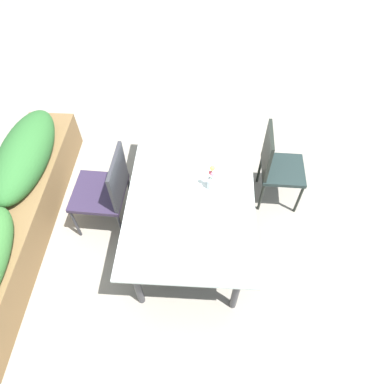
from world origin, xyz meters
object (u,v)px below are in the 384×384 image
at_px(dining_table, 192,185).
at_px(planter_box, 11,217).
at_px(chair_far_side, 106,189).
at_px(flower_vase, 211,180).
at_px(chair_near_right, 277,164).

relative_size(dining_table, planter_box, 0.68).
height_order(chair_far_side, planter_box, chair_far_side).
bearing_deg(flower_vase, chair_near_right, -53.18).
xyz_separation_m(dining_table, chair_near_right, (0.42, -0.80, -0.15)).
height_order(dining_table, chair_near_right, chair_near_right).
bearing_deg(planter_box, chair_far_side, -73.43).
bearing_deg(chair_far_side, dining_table, -90.00).
distance_m(chair_near_right, planter_box, 2.55).
height_order(chair_far_side, flower_vase, flower_vase).
distance_m(dining_table, chair_near_right, 0.92).
bearing_deg(dining_table, chair_far_side, 87.68).
xyz_separation_m(chair_far_side, flower_vase, (-0.09, -0.96, 0.29)).
xyz_separation_m(flower_vase, planter_box, (-0.17, 1.82, -0.45)).
bearing_deg(chair_far_side, planter_box, 108.89).
bearing_deg(dining_table, chair_near_right, -62.17).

